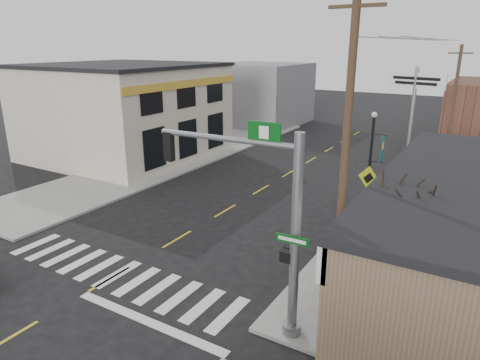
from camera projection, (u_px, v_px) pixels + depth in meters
The scene contains 18 objects.
ground at pixel (110, 279), 16.00m from camera, with size 140.00×140.00×0.00m, color black.
sidewalk_right at pixel (423, 212), 22.21m from camera, with size 6.00×38.00×0.13m, color gray.
sidewalk_left at pixel (158, 164), 31.01m from camera, with size 6.00×38.00×0.13m, color gray.
center_line at pixel (225, 211), 22.54m from camera, with size 0.12×56.00×0.01m, color gold.
crosswalk at pixel (118, 274), 16.32m from camera, with size 11.00×2.20×0.01m, color silver.
left_building at pixel (125, 112), 32.77m from camera, with size 12.00×12.00×6.80m, color beige.
bldg_distant_left at pixel (259, 94), 46.57m from camera, with size 9.00×10.00×6.40m, color gray.
traffic_signal_pole at pixel (272, 212), 12.06m from camera, with size 4.96×0.38×6.28m.
guide_sign at pixel (375, 226), 16.08m from camera, with size 1.51×0.13×2.64m.
fire_hydrant at pixel (358, 247), 17.31m from camera, with size 0.24×0.24×0.77m.
ped_crossing_sign at pixel (368, 185), 19.90m from camera, with size 1.13×0.08×2.92m.
lamp_post at pixel (372, 157), 20.84m from camera, with size 0.68×0.53×5.20m.
dance_center_sign at pixel (414, 99), 24.34m from camera, with size 3.32×0.21×7.05m.
bare_tree at pixel (409, 189), 12.71m from camera, with size 2.64×2.64×5.28m.
shrub_front at pixel (347, 303), 13.50m from camera, with size 1.22×1.22×0.91m, color #153B17.
shrub_back at pixel (443, 274), 15.38m from camera, with size 0.98×0.98×0.73m, color black.
utility_pole_near at pixel (346, 148), 13.64m from camera, with size 1.73×0.26×9.97m.
utility_pole_far at pixel (452, 108), 28.06m from camera, with size 1.44×0.22×8.25m.
Camera 1 is at (11.43, -9.61, 8.40)m, focal length 32.00 mm.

